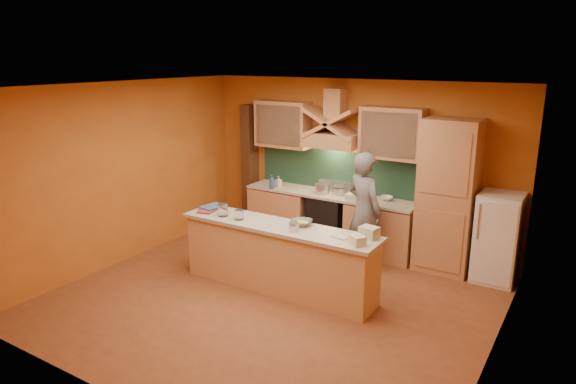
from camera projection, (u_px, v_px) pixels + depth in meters
The scene contains 36 objects.
floor at pixel (273, 299), 6.90m from camera, with size 5.50×5.00×0.01m, color brown.
ceiling at pixel (271, 87), 6.17m from camera, with size 5.50×5.00×0.01m, color white.
wall_back at pixel (354, 164), 8.58m from camera, with size 5.50×0.02×2.80m, color #BD6724.
wall_front at pixel (114, 265), 4.48m from camera, with size 5.50×0.02×2.80m, color #BD6724.
wall_left at pixel (124, 173), 7.94m from camera, with size 0.02×5.00×2.80m, color #BD6724.
wall_right at pixel (500, 238), 5.13m from camera, with size 0.02×5.00×2.80m, color #BD6724.
base_cabinet_left at pixel (282, 212), 9.23m from camera, with size 1.10×0.60×0.86m, color tan.
base_cabinet_right at pixel (381, 231), 8.26m from camera, with size 1.10×0.60×0.86m, color tan.
counter_top at pixel (330, 195), 8.62m from camera, with size 3.00×0.62×0.04m, color #B4AB98.
stove at pixel (329, 220), 8.74m from camera, with size 0.60×0.58×0.90m, color black.
backsplash at pixel (338, 171), 8.76m from camera, with size 3.00×0.03×0.70m, color #183629.
range_hood at pixel (332, 140), 8.42m from camera, with size 0.92×0.50×0.24m, color tan.
hood_chimney at pixel (336, 104), 8.35m from camera, with size 0.30×0.30×0.50m, color tan.
upper_cabinet_left at pixel (283, 124), 8.95m from camera, with size 1.00×0.35×0.80m, color tan.
upper_cabinet_right at pixel (392, 133), 7.93m from camera, with size 1.00×0.35×0.80m, color tan.
pantry_column at pixel (447, 197), 7.56m from camera, with size 0.80×0.60×2.30m, color tan.
fridge at pixel (498, 238), 7.31m from camera, with size 0.58×0.60×1.30m, color white.
trim_column_left at pixel (250, 167), 9.57m from camera, with size 0.20×0.30×2.30m, color #472816.
island_body at pixel (278, 259), 7.08m from camera, with size 2.80×0.55×0.88m, color #E2AD73.
island_top at pixel (278, 227), 6.96m from camera, with size 2.90×0.62×0.05m, color #B4AB98.
person at pixel (364, 211), 7.70m from camera, with size 0.66×0.43×1.81m, color slate.
pot_large at pixel (323, 190), 8.62m from camera, with size 0.26×0.26×0.16m, color silver.
pot_small at pixel (339, 191), 8.55m from camera, with size 0.22×0.22×0.14m, color #BABAC1.
soap_bottle_a at pixel (279, 181), 9.04m from camera, with size 0.08×0.09×0.19m, color beige.
soap_bottle_b at pixel (272, 182), 8.88m from camera, with size 0.10×0.10×0.25m, color #304C86.
bowl_back at pixel (386, 198), 8.20m from camera, with size 0.20×0.20×0.06m, color white.
dish_rack at pixel (357, 197), 8.17m from camera, with size 0.31×0.25×0.11m, color silver.
book_lower at pixel (201, 210), 7.58m from camera, with size 0.21×0.29×0.03m, color #A1393E.
book_upper at pixel (207, 205), 7.74m from camera, with size 0.25×0.35×0.03m, color #3A5380.
jar_large at pixel (223, 210), 7.31m from camera, with size 0.14×0.14×0.18m, color white.
jar_small at pixel (239, 215), 7.16m from camera, with size 0.13×0.13×0.14m, color silver.
kitchen_scale at pixel (294, 228), 6.69m from camera, with size 0.11×0.11×0.09m, color white.
mixing_bowl at pixel (302, 223), 6.93m from camera, with size 0.29×0.29×0.07m, color silver.
cloth at pixel (341, 236), 6.49m from camera, with size 0.22×0.17×0.01m, color beige.
grocery_bag_a at pixel (369, 232), 6.44m from camera, with size 0.22×0.18×0.14m, color beige.
grocery_bag_b at pixel (357, 240), 6.21m from camera, with size 0.19×0.15×0.12m, color beige.
Camera 1 is at (3.49, -5.23, 3.18)m, focal length 32.00 mm.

